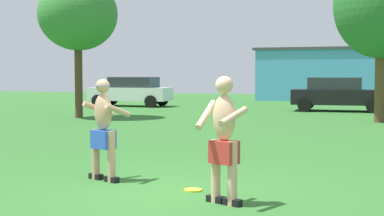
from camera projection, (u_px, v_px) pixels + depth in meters
The scene contains 9 objects.
ground_plane at pixel (168, 194), 8.08m from camera, with size 80.00×80.00×0.00m, color #2D6628.
player_with_cap at pixel (104, 125), 9.06m from camera, with size 0.75×0.73×1.67m.
player_in_red at pixel (224, 137), 7.42m from camera, with size 0.64×0.75×1.71m.
frisbee at pixel (193, 190), 8.31m from camera, with size 0.27×0.27×0.03m, color yellow.
car_white_near_post at pixel (131, 91), 30.11m from camera, with size 4.37×2.16×1.58m.
car_black_mid_lot at pixel (338, 94), 26.05m from camera, with size 4.37×2.16×1.58m.
outbuilding_behind_lot at pixel (332, 74), 37.15m from camera, with size 9.68×5.17×3.45m.
tree_right_field at pixel (381, 5), 19.88m from camera, with size 3.37×3.37×6.15m.
tree_behind_players at pixel (78, 15), 21.89m from camera, with size 3.12×3.12×5.51m.
Camera 1 is at (2.87, -7.47, 1.74)m, focal length 52.22 mm.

